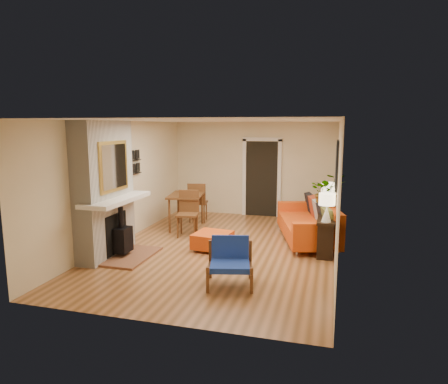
{
  "coord_description": "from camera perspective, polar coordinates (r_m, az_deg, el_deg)",
  "views": [
    {
      "loc": [
        2.16,
        -7.62,
        2.51
      ],
      "look_at": [
        0.0,
        0.2,
        1.15
      ],
      "focal_mm": 32.0,
      "sensor_mm": 36.0,
      "label": 1
    }
  ],
  "objects": [
    {
      "name": "console_table",
      "position": [
        8.51,
        14.45,
        -3.92
      ],
      "size": [
        0.34,
        1.85,
        0.72
      ],
      "color": "black",
      "rests_on": "ground"
    },
    {
      "name": "sofa",
      "position": [
        8.96,
        12.33,
        -4.32
      ],
      "size": [
        1.57,
        2.51,
        0.92
      ],
      "color": "silver",
      "rests_on": "ground"
    },
    {
      "name": "dining_table",
      "position": [
        9.8,
        -4.93,
        -1.29
      ],
      "size": [
        1.03,
        1.97,
        1.04
      ],
      "color": "brown",
      "rests_on": "ground"
    },
    {
      "name": "lamp_far",
      "position": [
        9.09,
        14.67,
        0.04
      ],
      "size": [
        0.3,
        0.3,
        0.54
      ],
      "color": "white",
      "rests_on": "console_table"
    },
    {
      "name": "blue_chair",
      "position": [
        6.47,
        0.87,
        -9.54
      ],
      "size": [
        0.85,
        0.84,
        0.74
      ],
      "color": "brown",
      "rests_on": "ground"
    },
    {
      "name": "lamp_near",
      "position": [
        7.66,
        14.48,
        -1.69
      ],
      "size": [
        0.3,
        0.3,
        0.54
      ],
      "color": "white",
      "rests_on": "console_table"
    },
    {
      "name": "room_shell",
      "position": [
        10.45,
        6.77,
        2.47
      ],
      "size": [
        6.5,
        6.5,
        6.5
      ],
      "color": "#B37445",
      "rests_on": "ground"
    },
    {
      "name": "fireplace",
      "position": [
        7.93,
        -16.48,
        -0.1
      ],
      "size": [
        1.09,
        1.68,
        2.6
      ],
      "color": "white",
      "rests_on": "ground"
    },
    {
      "name": "houseplant",
      "position": [
        8.71,
        14.58,
        0.03
      ],
      "size": [
        0.81,
        0.73,
        0.79
      ],
      "primitive_type": "imported",
      "rotation": [
        0.0,
        0.0,
        0.18
      ],
      "color": "#1E5919",
      "rests_on": "console_table"
    },
    {
      "name": "ottoman",
      "position": [
        8.18,
        -1.65,
        -6.86
      ],
      "size": [
        0.77,
        0.77,
        0.35
      ],
      "color": "silver",
      "rests_on": "ground"
    }
  ]
}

